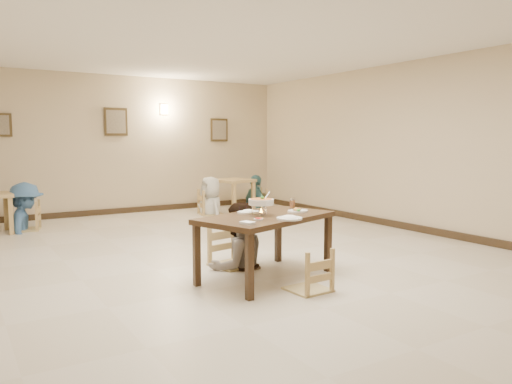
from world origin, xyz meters
TOP-DOWN VIEW (x-y plane):
  - floor at (0.00, 0.00)m, footprint 10.00×10.00m
  - ceiling at (0.00, 0.00)m, footprint 10.00×10.00m
  - wall_back at (0.00, 5.00)m, footprint 10.00×0.00m
  - wall_right at (4.00, 0.00)m, footprint 0.00×10.00m
  - baseboard_back at (0.00, 4.97)m, footprint 8.00×0.06m
  - baseboard_right at (3.97, 0.00)m, footprint 0.06×10.00m
  - picture_b at (0.10, 4.96)m, footprint 0.50×0.04m
  - picture_c at (2.60, 4.96)m, footprint 0.45×0.04m
  - wall_sconce at (1.20, 4.96)m, footprint 0.16×0.05m
  - main_table at (0.09, -1.03)m, footprint 1.79×1.34m
  - chair_far at (0.03, -0.33)m, footprint 0.48×0.48m
  - chair_near at (0.21, -1.68)m, footprint 0.42×0.42m
  - main_diner at (0.06, -0.41)m, footprint 0.82×0.65m
  - curry_warmer at (0.04, -1.01)m, footprint 0.33×0.29m
  - rice_plate_far at (0.00, -0.78)m, footprint 0.28×0.28m
  - rice_plate_near at (0.14, -1.43)m, footprint 0.28×0.28m
  - fried_plate at (0.55, -1.03)m, footprint 0.26×0.26m
  - chili_dish at (-0.17, -1.28)m, footprint 0.10×0.10m
  - napkin_cutlery at (-0.41, -1.45)m, footprint 0.16×0.23m
  - drink_glass at (0.70, -0.71)m, footprint 0.07×0.07m
  - bg_table_right at (2.38, 3.85)m, footprint 0.92×0.92m
  - bg_chair_lr at (-1.90, 3.83)m, footprint 0.47×0.47m
  - bg_chair_rl at (1.78, 3.81)m, footprint 0.48×0.48m
  - bg_chair_rr at (2.98, 3.89)m, footprint 0.44×0.44m
  - bg_diner_b at (-1.90, 3.83)m, footprint 0.88×1.23m
  - bg_diner_c at (1.78, 3.81)m, footprint 0.53×0.81m
  - bg_diner_d at (2.98, 3.89)m, footprint 0.43×0.97m

SIDE VIEW (x-z plane):
  - floor at x=0.00m, z-range 0.00..0.00m
  - baseboard_back at x=0.00m, z-range 0.00..0.12m
  - baseboard_right at x=3.97m, z-range 0.00..0.12m
  - chair_near at x=0.21m, z-range 0.00..0.88m
  - bg_chair_rr at x=2.98m, z-range 0.00..0.94m
  - bg_chair_lr at x=-1.90m, z-range 0.00..0.99m
  - bg_chair_rl at x=1.78m, z-range 0.00..1.02m
  - chair_far at x=0.03m, z-range 0.00..1.03m
  - bg_table_right at x=2.38m, z-range 0.23..0.97m
  - main_table at x=0.09m, z-range 0.29..1.04m
  - chili_dish at x=-0.17m, z-range 0.75..0.77m
  - napkin_cutlery at x=-0.41m, z-range 0.75..0.77m
  - rice_plate_far at x=0.00m, z-range 0.73..0.79m
  - rice_plate_near at x=0.14m, z-range 0.73..0.79m
  - fried_plate at x=0.55m, z-range 0.74..0.79m
  - drink_glass at x=0.70m, z-range 0.74..0.87m
  - bg_diner_d at x=2.98m, z-range 0.00..1.63m
  - bg_diner_c at x=1.78m, z-range 0.00..1.64m
  - main_diner at x=0.06m, z-range 0.00..1.65m
  - bg_diner_b at x=-1.90m, z-range 0.00..1.72m
  - curry_warmer at x=0.04m, z-range 0.77..1.03m
  - wall_back at x=0.00m, z-range -3.50..6.50m
  - wall_right at x=4.00m, z-range -3.50..6.50m
  - picture_c at x=2.60m, z-range 1.57..2.12m
  - picture_b at x=0.10m, z-range 1.70..2.30m
  - wall_sconce at x=1.20m, z-range 2.19..2.41m
  - ceiling at x=0.00m, z-range 3.00..3.00m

